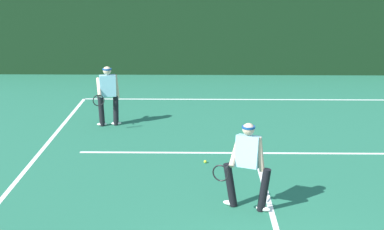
{
  "coord_description": "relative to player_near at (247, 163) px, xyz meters",
  "views": [
    {
      "loc": [
        -1.24,
        -6.37,
        4.28
      ],
      "look_at": [
        -1.43,
        5.68,
        1.0
      ],
      "focal_mm": 54.22,
      "sensor_mm": 36.0,
      "label": 1
    }
  ],
  "objects": [
    {
      "name": "court_line_baseline_far",
      "position": [
        0.44,
        8.14,
        -0.86
      ],
      "size": [
        9.79,
        0.1,
        0.01
      ],
      "primitive_type": "cube",
      "color": "white",
      "rests_on": "ground_plane"
    },
    {
      "name": "court_line_service",
      "position": [
        0.44,
        3.0,
        -0.86
      ],
      "size": [
        7.98,
        0.1,
        0.01
      ],
      "primitive_type": "cube",
      "color": "white",
      "rests_on": "ground_plane"
    },
    {
      "name": "court_line_centre",
      "position": [
        0.44,
        0.12,
        -0.86
      ],
      "size": [
        0.1,
        6.4,
        0.01
      ],
      "primitive_type": "cube",
      "color": "white",
      "rests_on": "ground_plane"
    },
    {
      "name": "player_near",
      "position": [
        0.0,
        0.0,
        0.0
      ],
      "size": [
        1.05,
        0.84,
        1.57
      ],
      "rotation": [
        0.0,
        0.0,
        2.75
      ],
      "color": "black",
      "rests_on": "ground_plane"
    },
    {
      "name": "player_far",
      "position": [
        -3.22,
        5.18,
        0.01
      ],
      "size": [
        0.65,
        0.91,
        1.58
      ],
      "rotation": [
        0.0,
        0.0,
        3.37
      ],
      "color": "black",
      "rests_on": "ground_plane"
    },
    {
      "name": "tennis_ball",
      "position": [
        -0.7,
        2.33,
        -0.83
      ],
      "size": [
        0.07,
        0.07,
        0.07
      ],
      "primitive_type": "sphere",
      "color": "#D1E033",
      "rests_on": "ground_plane"
    },
    {
      "name": "back_fence_windscreen",
      "position": [
        0.44,
        12.09,
        0.71
      ],
      "size": [
        20.65,
        0.12,
        3.14
      ],
      "primitive_type": "cube",
      "color": "black",
      "rests_on": "ground_plane"
    }
  ]
}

